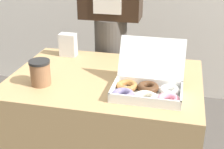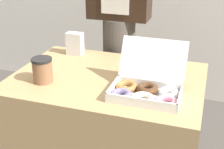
{
  "view_description": "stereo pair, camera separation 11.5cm",
  "coord_description": "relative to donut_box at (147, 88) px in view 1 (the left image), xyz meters",
  "views": [
    {
      "loc": [
        0.36,
        -1.39,
        1.39
      ],
      "look_at": [
        0.06,
        -0.11,
        0.79
      ],
      "focal_mm": 50.0,
      "sensor_mm": 36.0,
      "label": 1
    },
    {
      "loc": [
        0.47,
        -1.36,
        1.39
      ],
      "look_at": [
        0.06,
        -0.11,
        0.79
      ],
      "focal_mm": 50.0,
      "sensor_mm": 36.0,
      "label": 2
    }
  ],
  "objects": [
    {
      "name": "coffee_cup",
      "position": [
        -0.51,
        -0.01,
        0.03
      ],
      "size": [
        0.1,
        0.1,
        0.12
      ],
      "color": "#8C6042",
      "rests_on": "table"
    },
    {
      "name": "donut_box",
      "position": [
        0.0,
        0.0,
        0.0
      ],
      "size": [
        0.33,
        0.31,
        0.22
      ],
      "color": "white",
      "rests_on": "table"
    },
    {
      "name": "table",
      "position": [
        -0.23,
        0.14,
        -0.39
      ],
      "size": [
        0.96,
        0.68,
        0.72
      ],
      "color": "tan",
      "rests_on": "ground_plane"
    },
    {
      "name": "person_customer",
      "position": [
        -0.32,
        0.63,
        0.2
      ],
      "size": [
        0.38,
        0.22,
        1.71
      ],
      "color": "#4C4742",
      "rests_on": "ground_plane"
    },
    {
      "name": "napkin_holder",
      "position": [
        -0.52,
        0.38,
        0.03
      ],
      "size": [
        0.1,
        0.06,
        0.13
      ],
      "color": "silver",
      "rests_on": "table"
    }
  ]
}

